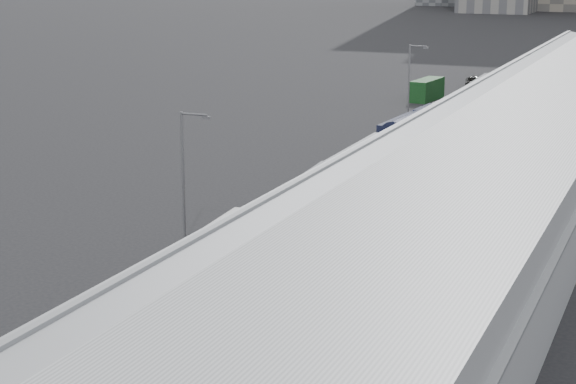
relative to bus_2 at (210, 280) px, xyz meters
The scene contains 21 objects.
sidewalk 21.04m from the bus_2, 71.79° to the left, with size 10.00×170.00×0.12m, color gray.
lane_line 20.38m from the bus_2, 101.20° to the left, with size 0.12×160.00×0.02m, color gold.
depot 22.62m from the bus_2, 62.11° to the left, with size 12.45×160.40×7.20m.
bus_2 is the anchor object (origin of this frame).
bus_3 13.17m from the bus_2, 89.26° to the left, with size 3.74×13.99×4.04m.
bus_4 25.93m from the bus_2, 91.22° to the left, with size 2.96×13.33×3.89m.
bus_5 41.87m from the bus_2, 91.08° to the left, with size 3.67×13.98×4.04m.
bus_6 54.03m from the bus_2, 90.82° to the left, with size 3.19×12.53×3.63m.
bus_7 68.09m from the bus_2, 90.20° to the left, with size 3.25×13.89×4.04m.
bus_8 84.86m from the bus_2, 89.80° to the left, with size 3.09×12.39×3.59m.
bus_9 96.72m from the bus_2, 89.85° to the left, with size 2.95×13.30×3.87m.
bus_10 112.46m from the bus_2, 90.06° to the left, with size 3.55×12.66×3.65m.
tree_1 4.03m from the bus_2, ahead, with size 1.47×1.47×4.16m.
tree_2 22.47m from the bus_2, 81.44° to the left, with size 2.05×2.05×4.55m.
tree_3 41.21m from the bus_2, 85.17° to the left, with size 1.77×1.77×4.17m.
tree_4 67.27m from the bus_2, 86.88° to the left, with size 1.38×1.38×4.33m.
tree_5 91.11m from the bus_2, 88.04° to the left, with size 2.48×2.48×4.32m.
street_lamp_near 12.75m from the bus_2, 124.18° to the left, with size 2.04×0.22×8.25m.
street_lamp_far 57.65m from the bus_2, 96.01° to the left, with size 2.04×0.22×8.40m.
shipping_container 75.68m from the bus_2, 96.80° to the left, with size 2.14×6.82×2.59m, color #113816.
suv 88.42m from the bus_2, 93.77° to the left, with size 2.60×5.65×1.57m, color black.
Camera 1 is at (24.04, -5.60, 17.61)m, focal length 60.00 mm.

